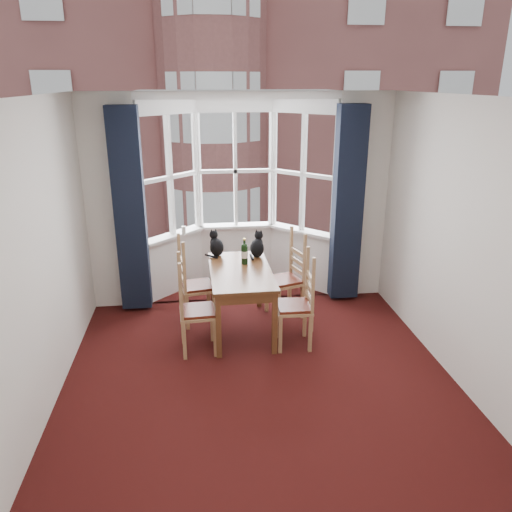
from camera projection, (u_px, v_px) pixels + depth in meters
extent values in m
plane|color=black|center=(262.00, 390.00, 4.99)|extent=(4.50, 4.50, 0.00)
plane|color=white|center=(263.00, 97.00, 4.05)|extent=(4.50, 4.50, 0.00)
plane|color=silver|center=(33.00, 268.00, 4.30)|extent=(0.00, 4.50, 4.50)
plane|color=silver|center=(470.00, 250.00, 4.75)|extent=(0.00, 4.50, 4.50)
plane|color=silver|center=(324.00, 414.00, 2.42)|extent=(4.00, 0.00, 4.00)
cube|color=silver|center=(113.00, 205.00, 6.44)|extent=(0.70, 0.12, 2.80)
cube|color=silver|center=(360.00, 198.00, 6.81)|extent=(0.70, 0.12, 2.80)
cube|color=black|center=(130.00, 212.00, 6.32)|extent=(0.38, 0.22, 2.60)
cube|color=black|center=(348.00, 205.00, 6.64)|extent=(0.38, 0.22, 2.60)
cube|color=brown|center=(241.00, 271.00, 5.95)|extent=(0.74, 1.36, 0.04)
cube|color=brown|center=(218.00, 327.00, 5.46)|extent=(0.06, 0.06, 0.75)
cube|color=brown|center=(213.00, 283.00, 6.63)|extent=(0.06, 0.06, 0.75)
cube|color=brown|center=(275.00, 323.00, 5.54)|extent=(0.06, 0.06, 0.75)
cube|color=brown|center=(259.00, 281.00, 6.71)|extent=(0.06, 0.06, 0.75)
cube|color=#A57C50|center=(198.00, 312.00, 5.58)|extent=(0.42, 0.44, 0.06)
cube|color=#4D180D|center=(198.00, 310.00, 5.57)|extent=(0.38, 0.40, 0.03)
cube|color=#A57C50|center=(197.00, 286.00, 6.25)|extent=(0.47, 0.48, 0.06)
cube|color=#4D180D|center=(197.00, 285.00, 6.25)|extent=(0.42, 0.44, 0.03)
cube|color=#A57C50|center=(293.00, 307.00, 5.69)|extent=(0.42, 0.44, 0.06)
cube|color=#4D180D|center=(293.00, 306.00, 5.69)|extent=(0.37, 0.39, 0.03)
cube|color=#A57C50|center=(285.00, 281.00, 6.43)|extent=(0.51, 0.52, 0.06)
cube|color=#4D180D|center=(285.00, 280.00, 6.43)|extent=(0.46, 0.47, 0.03)
ellipsoid|color=black|center=(217.00, 247.00, 6.40)|extent=(0.26, 0.28, 0.23)
sphere|color=black|center=(214.00, 235.00, 6.41)|extent=(0.14, 0.14, 0.11)
cone|color=black|center=(211.00, 231.00, 6.38)|extent=(0.05, 0.05, 0.05)
cone|color=black|center=(216.00, 230.00, 6.41)|extent=(0.05, 0.05, 0.05)
ellipsoid|color=black|center=(257.00, 248.00, 6.36)|extent=(0.25, 0.28, 0.23)
sphere|color=black|center=(259.00, 235.00, 6.39)|extent=(0.14, 0.14, 0.11)
cone|color=black|center=(256.00, 231.00, 6.38)|extent=(0.05, 0.05, 0.05)
cone|color=black|center=(261.00, 231.00, 6.36)|extent=(0.05, 0.05, 0.05)
cylinder|color=black|center=(245.00, 255.00, 6.11)|extent=(0.08, 0.08, 0.23)
sphere|color=black|center=(244.00, 246.00, 6.07)|extent=(0.08, 0.08, 0.08)
cylinder|color=black|center=(244.00, 243.00, 6.06)|extent=(0.03, 0.03, 0.10)
cylinder|color=gold|center=(244.00, 239.00, 6.04)|extent=(0.03, 0.03, 0.02)
cylinder|color=silver|center=(245.00, 254.00, 6.11)|extent=(0.08, 0.08, 0.09)
cylinder|color=white|center=(184.00, 230.00, 7.03)|extent=(0.06, 0.06, 0.11)
plane|color=#333335|center=(205.00, 206.00, 37.17)|extent=(80.00, 80.00, 0.00)
cube|color=#91504B|center=(210.00, 136.00, 17.99)|extent=(18.00, 6.00, 14.00)
cylinder|color=#91504B|center=(214.00, 147.00, 15.18)|extent=(3.20, 3.20, 14.00)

